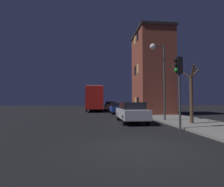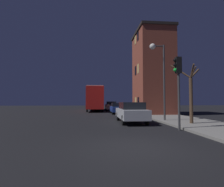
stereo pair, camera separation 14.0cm
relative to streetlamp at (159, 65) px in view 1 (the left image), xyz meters
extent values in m
plane|color=black|center=(-3.44, -7.15, -4.40)|extent=(120.00, 120.00, 0.00)
cube|color=brown|center=(2.06, 7.81, 0.66)|extent=(3.89, 5.46, 9.86)
cube|color=black|center=(2.06, 7.81, 5.74)|extent=(4.13, 5.70, 0.30)
cube|color=black|center=(0.09, 7.13, -2.87)|extent=(0.03, 0.70, 1.10)
cube|color=#F2D172|center=(0.09, 8.49, -2.87)|extent=(0.03, 0.70, 1.10)
cube|color=#F2D172|center=(0.09, 7.13, 1.06)|extent=(0.03, 0.70, 1.10)
cube|color=black|center=(0.09, 8.49, 1.06)|extent=(0.03, 0.70, 1.10)
cube|color=black|center=(0.09, 7.13, 4.99)|extent=(0.03, 0.70, 1.10)
cube|color=#F2D172|center=(0.09, 8.49, 4.99)|extent=(0.03, 0.70, 1.10)
cylinder|color=#38383A|center=(0.42, 0.00, -1.34)|extent=(0.14, 0.14, 5.87)
cylinder|color=#38383A|center=(-0.03, 0.00, 1.49)|extent=(0.90, 0.09, 0.09)
sphere|color=white|center=(-0.48, 0.00, 1.44)|extent=(0.46, 0.46, 0.46)
cylinder|color=#38383A|center=(-0.34, -3.92, -2.84)|extent=(0.12, 0.12, 3.12)
cube|color=black|center=(-0.34, -3.92, -0.84)|extent=(0.30, 0.24, 0.90)
sphere|color=black|center=(-0.52, -3.92, -0.57)|extent=(0.20, 0.20, 0.20)
sphere|color=black|center=(-0.52, -3.92, -0.84)|extent=(0.20, 0.20, 0.20)
sphere|color=green|center=(-0.52, -3.92, -1.11)|extent=(0.20, 0.20, 0.20)
cylinder|color=#473323|center=(1.44, -2.01, -2.76)|extent=(0.22, 0.22, 3.02)
cylinder|color=#473323|center=(0.90, -1.66, -0.77)|extent=(1.18, 0.82, 1.05)
cylinder|color=#473323|center=(1.36, -2.45, -0.97)|extent=(0.26, 0.94, 0.64)
cylinder|color=#473323|center=(1.36, -2.34, -0.86)|extent=(0.27, 0.77, 0.86)
cylinder|color=#473323|center=(1.87, -1.77, -0.92)|extent=(0.97, 0.60, 0.76)
cube|color=red|center=(-5.03, 16.71, -2.31)|extent=(2.47, 11.91, 3.21)
cube|color=black|center=(-5.03, 16.71, -1.74)|extent=(2.49, 10.96, 1.16)
cube|color=#B2B2B2|center=(-5.03, 16.71, -0.65)|extent=(2.35, 11.31, 0.12)
cylinder|color=black|center=(-3.89, 20.58, -3.92)|extent=(0.18, 0.96, 0.96)
cylinder|color=black|center=(-6.18, 20.58, -3.92)|extent=(0.18, 0.96, 0.96)
cylinder|color=black|center=(-3.89, 12.84, -3.92)|extent=(0.18, 0.96, 0.96)
cylinder|color=black|center=(-6.18, 12.84, -3.92)|extent=(0.18, 0.96, 0.96)
cube|color=#B7BABF|center=(-2.26, -0.19, -3.73)|extent=(1.76, 4.49, 0.67)
cube|color=black|center=(-2.26, -0.41, -3.14)|extent=(1.55, 2.34, 0.50)
cylinder|color=black|center=(-1.48, 1.27, -4.06)|extent=(0.18, 0.68, 0.68)
cylinder|color=black|center=(-3.05, 1.27, -4.06)|extent=(0.18, 0.68, 0.68)
cylinder|color=black|center=(-1.48, -1.65, -4.06)|extent=(0.18, 0.68, 0.68)
cylinder|color=black|center=(-3.05, -1.65, -4.06)|extent=(0.18, 0.68, 0.68)
cube|color=navy|center=(-2.12, 9.03, -3.80)|extent=(1.71, 4.08, 0.62)
cube|color=black|center=(-2.12, 8.83, -3.26)|extent=(1.51, 2.12, 0.46)
cylinder|color=black|center=(-1.35, 10.36, -4.11)|extent=(0.18, 0.58, 0.58)
cylinder|color=black|center=(-2.88, 10.36, -4.11)|extent=(0.18, 0.58, 0.58)
cylinder|color=black|center=(-1.35, 7.71, -4.11)|extent=(0.18, 0.58, 0.58)
cylinder|color=black|center=(-2.88, 7.71, -4.11)|extent=(0.18, 0.58, 0.58)
cube|color=beige|center=(-2.31, 16.91, -3.73)|extent=(1.82, 3.90, 0.72)
cube|color=black|center=(-2.31, 16.72, -3.12)|extent=(1.60, 2.03, 0.51)
cylinder|color=black|center=(-1.49, 18.18, -4.10)|extent=(0.18, 0.61, 0.61)
cylinder|color=black|center=(-3.13, 18.18, -4.10)|extent=(0.18, 0.61, 0.61)
cylinder|color=black|center=(-1.49, 15.64, -4.10)|extent=(0.18, 0.61, 0.61)
cylinder|color=black|center=(-3.13, 15.64, -4.10)|extent=(0.18, 0.61, 0.61)
camera|label=1|loc=(-4.97, -13.06, -2.83)|focal=28.00mm
camera|label=2|loc=(-4.83, -13.07, -2.83)|focal=28.00mm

